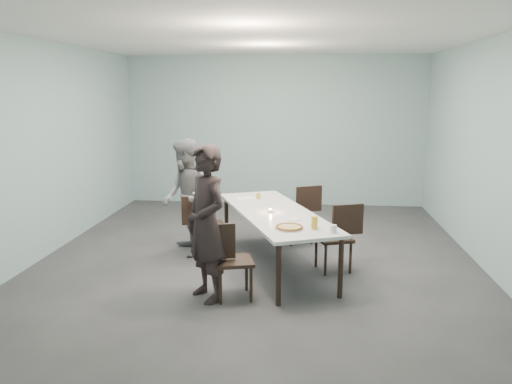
# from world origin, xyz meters

# --- Properties ---
(ground) EXTENTS (7.00, 7.00, 0.00)m
(ground) POSITION_xyz_m (0.00, 0.00, 0.00)
(ground) COLOR #333335
(ground) RESTS_ON ground
(room_shell) EXTENTS (6.02, 7.02, 3.01)m
(room_shell) POSITION_xyz_m (0.00, 0.00, 2.03)
(room_shell) COLOR #8FB0B4
(room_shell) RESTS_ON ground
(table) EXTENTS (1.83, 2.75, 0.75)m
(table) POSITION_xyz_m (0.25, -0.24, 0.69)
(table) COLOR white
(table) RESTS_ON ground
(chair_near_left) EXTENTS (0.65, 0.52, 0.87)m
(chair_near_left) POSITION_xyz_m (-0.22, -1.35, 0.50)
(chair_near_left) COLOR black
(chair_near_left) RESTS_ON ground
(chair_far_left) EXTENTS (0.65, 0.56, 0.87)m
(chair_far_left) POSITION_xyz_m (-0.76, 0.09, 0.50)
(chair_far_left) COLOR black
(chair_far_left) RESTS_ON ground
(chair_near_right) EXTENTS (0.65, 0.54, 0.87)m
(chair_near_right) POSITION_xyz_m (1.10, -0.31, 0.50)
(chair_near_right) COLOR black
(chair_near_right) RESTS_ON ground
(chair_far_right) EXTENTS (0.65, 0.55, 0.87)m
(chair_far_right) POSITION_xyz_m (0.60, 0.89, 0.50)
(chair_far_right) COLOR black
(chair_far_right) RESTS_ON ground
(diner_near) EXTENTS (0.73, 0.76, 1.75)m
(diner_near) POSITION_xyz_m (-0.43, -1.39, 0.87)
(diner_near) COLOR black
(diner_near) RESTS_ON ground
(diner_far) EXTENTS (0.92, 1.00, 1.66)m
(diner_far) POSITION_xyz_m (-1.03, 0.14, 0.83)
(diner_far) COLOR gray
(diner_far) RESTS_ON ground
(pizza) EXTENTS (0.34, 0.34, 0.04)m
(pizza) POSITION_xyz_m (0.47, -1.07, 0.77)
(pizza) COLOR white
(pizza) RESTS_ON table
(side_plate) EXTENTS (0.18, 0.18, 0.01)m
(side_plate) POSITION_xyz_m (0.51, -0.63, 0.76)
(side_plate) COLOR white
(side_plate) RESTS_ON table
(beer_glass) EXTENTS (0.08, 0.08, 0.15)m
(beer_glass) POSITION_xyz_m (0.76, -1.05, 0.82)
(beer_glass) COLOR gold
(beer_glass) RESTS_ON table
(water_tumbler) EXTENTS (0.08, 0.08, 0.09)m
(water_tumbler) POSITION_xyz_m (0.96, -1.18, 0.80)
(water_tumbler) COLOR silver
(water_tumbler) RESTS_ON table
(tealight) EXTENTS (0.06, 0.06, 0.05)m
(tealight) POSITION_xyz_m (0.20, -0.31, 0.77)
(tealight) COLOR silver
(tealight) RESTS_ON table
(amber_tumbler) EXTENTS (0.07, 0.07, 0.08)m
(amber_tumbler) POSITION_xyz_m (-0.04, 0.50, 0.79)
(amber_tumbler) COLOR gold
(amber_tumbler) RESTS_ON table
(menu) EXTENTS (0.36, 0.32, 0.01)m
(menu) POSITION_xyz_m (-0.22, 0.51, 0.75)
(menu) COLOR silver
(menu) RESTS_ON table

